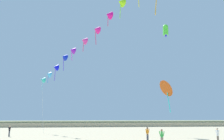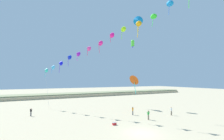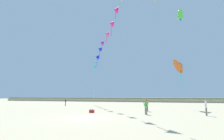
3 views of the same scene
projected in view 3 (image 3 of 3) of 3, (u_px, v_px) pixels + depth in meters
name	position (u px, v px, depth m)	size (l,w,h in m)	color
ground_plane	(85.00, 118.00, 17.03)	(240.00, 240.00, 0.00)	#C1B28E
dune_ridge	(147.00, 100.00, 63.26)	(120.00, 10.31, 1.50)	tan
person_near_left	(146.00, 106.00, 20.15)	(0.58, 0.22, 1.63)	#726656
person_near_right	(206.00, 107.00, 18.75)	(0.23, 0.59, 1.68)	#726656
person_mid_center	(147.00, 104.00, 24.27)	(0.56, 0.28, 1.63)	#474C56
person_far_left	(66.00, 102.00, 37.56)	(0.47, 0.39, 1.54)	#474C56
kite_banner_string	(113.00, 18.00, 29.59)	(21.37, 31.07, 21.73)	#2DC4B6
large_kite_mid_trail	(180.00, 15.00, 32.36)	(1.11, 1.09, 2.25)	#51E237
large_kite_high_solo	(180.00, 65.00, 29.46)	(2.71, 3.14, 5.18)	#C14A10
beach_cooler	(92.00, 111.00, 22.13)	(0.58, 0.41, 0.46)	red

